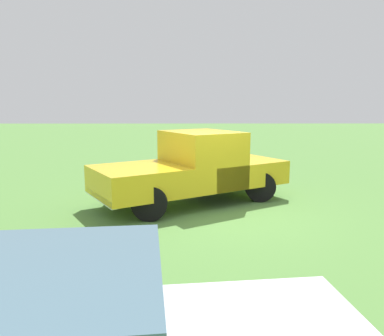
% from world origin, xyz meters
% --- Properties ---
extents(ground_plane, '(80.00, 80.00, 0.00)m').
position_xyz_m(ground_plane, '(0.00, 0.00, 0.00)').
color(ground_plane, '#54843D').
extents(pickup_truck, '(5.18, 4.16, 1.81)m').
position_xyz_m(pickup_truck, '(0.58, -1.01, 0.94)').
color(pickup_truck, black).
rests_on(pickup_truck, ground_plane).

